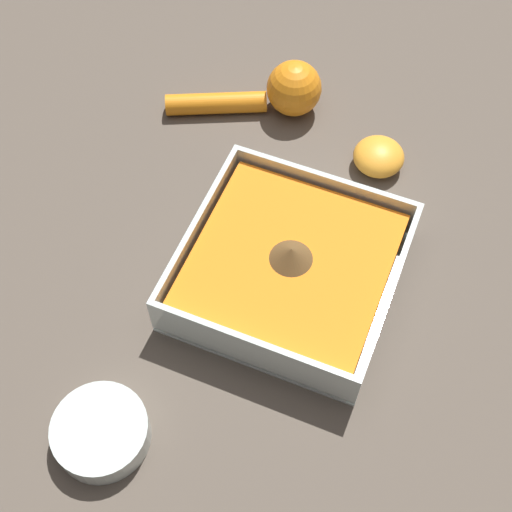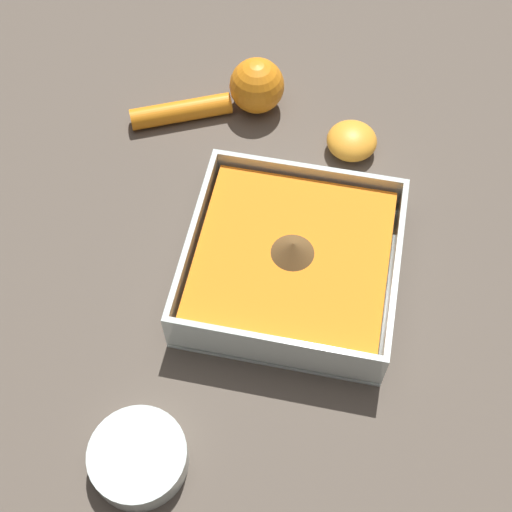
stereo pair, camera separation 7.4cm
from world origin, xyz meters
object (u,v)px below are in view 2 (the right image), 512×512
square_dish (292,264)px  lemon_squeezer (241,91)px  spice_bowl (139,458)px  lemon_half (352,141)px

square_dish → lemon_squeezer: bearing=-155.6°
square_dish → spice_bowl: size_ratio=2.39×
square_dish → lemon_half: size_ratio=3.61×
square_dish → lemon_half: (-0.19, 0.04, -0.01)m
square_dish → spice_bowl: square_dish is taller
square_dish → lemon_squeezer: size_ratio=1.18×
lemon_half → square_dish: bearing=-12.0°
spice_bowl → square_dish: bearing=155.8°
square_dish → lemon_half: square_dish is taller
spice_bowl → lemon_half: lemon_half is taller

